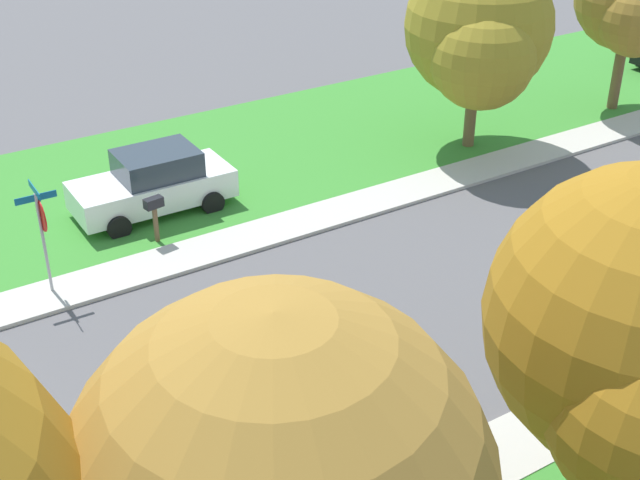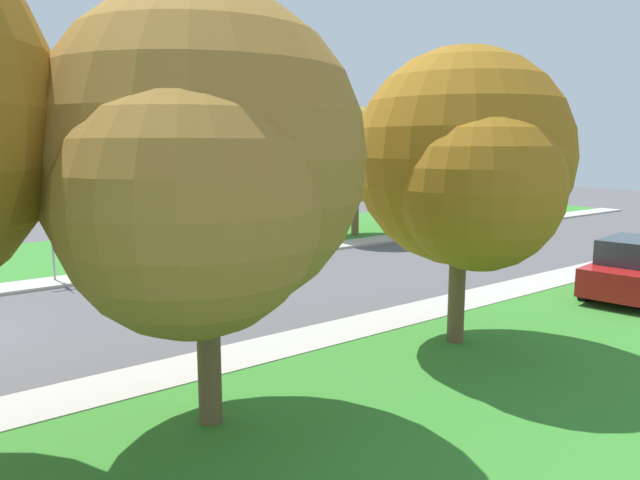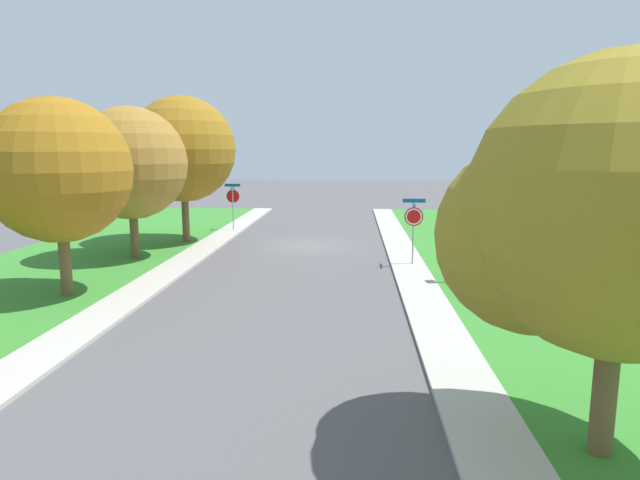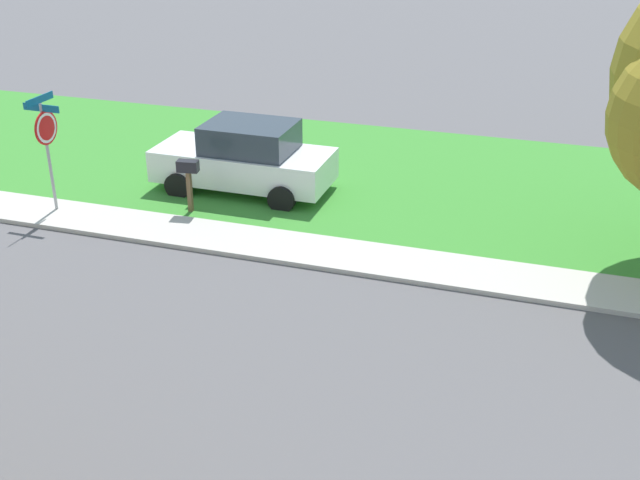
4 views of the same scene
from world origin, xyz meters
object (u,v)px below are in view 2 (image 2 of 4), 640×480
Objects in this scene: car_white_driveway_right at (137,235)px; tree_sidewalk_far at (451,154)px; stop_sign_far_corner at (52,224)px; tree_across_right at (466,165)px; mailbox at (136,239)px; car_red_near_corner at (637,269)px; tree_sidewalk_near at (200,169)px; tree_sidewalk_mid at (356,158)px; car_black_kerbside_mid at (491,201)px.

tree_sidewalk_far reaches higher than car_white_driveway_right.
tree_sidewalk_far is (-1.03, 20.12, 1.98)m from stop_sign_far_corner.
tree_across_right reaches higher than mailbox.
stop_sign_far_corner is 13.16m from tree_across_right.
tree_sidewalk_near is at bearing -90.57° from car_red_near_corner.
tree_sidewalk_near is at bearing -47.41° from tree_sidewalk_mid.
tree_sidewalk_mid is (1.41, 9.98, 2.88)m from car_white_driveway_right.
stop_sign_far_corner is 0.42× the size of tree_sidewalk_near.
car_black_kerbside_mid is 25.96m from tree_across_right.
car_red_near_corner is at bearing 89.43° from tree_sidewalk_near.
tree_sidewalk_mid is (-13.06, 8.41, -0.17)m from tree_across_right.
tree_sidewalk_mid is (-13.40, 1.18, 2.88)m from car_red_near_corner.
tree_sidewalk_far reaches higher than mailbox.
mailbox is at bearing 106.51° from stop_sign_far_corner.
tree_sidewalk_near reaches higher than mailbox.
car_white_driveway_right is (-2.56, 3.65, -1.01)m from stop_sign_far_corner.
stop_sign_far_corner is 2.11× the size of mailbox.
tree_sidewalk_mid is (-1.15, 13.63, 1.87)m from stop_sign_far_corner.
car_black_kerbside_mid is 31.17m from tree_sidewalk_near.
tree_across_right is at bearing -49.01° from tree_sidewalk_far.
car_white_driveway_right is 0.74× the size of tree_sidewalk_far.
mailbox is at bearing -170.03° from tree_across_right.
stop_sign_far_corner is 0.64× the size of car_black_kerbside_mid.
tree_sidewalk_mid reaches higher than stop_sign_far_corner.
car_black_kerbside_mid is 13.12m from tree_sidewalk_mid.
tree_across_right is at bearing -32.78° from tree_sidewalk_mid.
car_white_driveway_right is 0.96× the size of car_red_near_corner.
car_black_kerbside_mid reaches higher than mailbox.
car_black_kerbside_mid is 23.42m from mailbox.
tree_sidewalk_near is 13.87m from mailbox.
car_white_driveway_right and car_red_near_corner have the same top height.
tree_sidewalk_near is (14.68, -4.46, 3.12)m from car_white_driveway_right.
tree_sidewalk_mid is at bearing -91.01° from tree_sidewalk_far.
stop_sign_far_corner reaches higher than car_black_kerbside_mid.
tree_sidewalk_far is at bearing 88.99° from tree_sidewalk_mid.
car_black_kerbside_mid is 0.74× the size of tree_sidewalk_far.
car_black_kerbside_mid is at bearing 98.07° from tree_sidewalk_mid.
stop_sign_far_corner is at bearing -85.18° from tree_sidewalk_mid.
car_red_near_corner is at bearing 45.45° from stop_sign_far_corner.
car_black_kerbside_mid and car_red_near_corner have the same top height.
car_black_kerbside_mid is at bearing 95.06° from mailbox.
car_red_near_corner is at bearing 35.80° from mailbox.
car_white_driveway_right is 0.66× the size of tree_sidewalk_near.
stop_sign_far_corner is 0.45× the size of tree_sidewalk_mid.
car_black_kerbside_mid is at bearing 96.39° from stop_sign_far_corner.
car_red_near_corner is at bearing -5.04° from tree_sidewalk_mid.
tree_sidewalk_near is 4.98× the size of mailbox.
tree_across_right is 13.31m from mailbox.
tree_sidewalk_mid is (1.80, -12.67, 2.88)m from car_black_kerbside_mid.
tree_across_right reaches higher than car_white_driveway_right.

